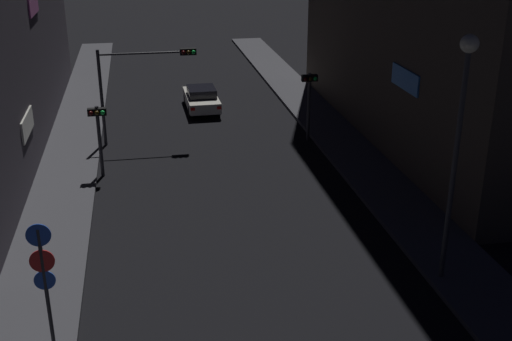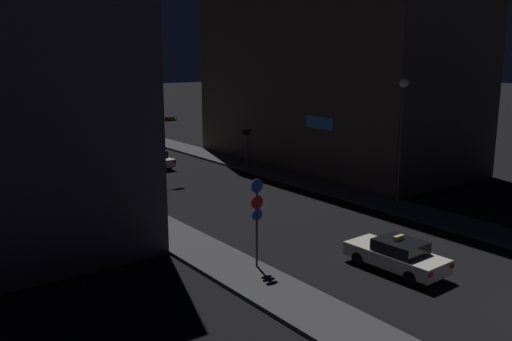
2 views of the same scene
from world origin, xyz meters
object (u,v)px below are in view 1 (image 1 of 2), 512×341
Objects in this scene: sign_pole_left at (45,279)px; street_lamp_near_block at (461,116)px; traffic_light_right_kerb at (309,93)px; traffic_light_overhead at (140,74)px; traffic_light_left_kerb at (98,126)px; far_car at (201,98)px.

sign_pole_left is 12.23m from street_lamp_near_block.
street_lamp_near_block reaches higher than traffic_light_right_kerb.
street_lamp_near_block reaches higher than sign_pole_left.
sign_pole_left is at bearing -98.89° from traffic_light_overhead.
sign_pole_left is (-0.74, -12.94, 0.19)m from traffic_light_left_kerb.
traffic_light_overhead is at bearing 120.75° from street_lamp_near_block.
traffic_light_left_kerb is 0.83× the size of sign_pole_left.
traffic_light_overhead is 1.50× the size of traffic_light_left_kerb.
far_car is 1.15× the size of sign_pole_left.
sign_pole_left is at bearing -93.27° from traffic_light_left_kerb.
traffic_light_left_kerb is at bearing -119.68° from far_car.
street_lamp_near_block is (10.97, -10.99, 3.14)m from traffic_light_left_kerb.
street_lamp_near_block is at bearing -74.95° from far_car.
traffic_light_right_kerb is 0.91× the size of sign_pole_left.
street_lamp_near_block is at bearing -87.16° from traffic_light_right_kerb.
traffic_light_right_kerb is at bearing 92.84° from street_lamp_near_block.
traffic_light_right_kerb reaches higher than traffic_light_left_kerb.
traffic_light_left_kerb is 10.71m from traffic_light_right_kerb.
traffic_light_right_kerb is at bearing 55.40° from sign_pole_left.
traffic_light_overhead reaches higher than traffic_light_left_kerb.
traffic_light_left_kerb is 15.84m from street_lamp_near_block.
traffic_light_overhead is at bearing -123.16° from far_car.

